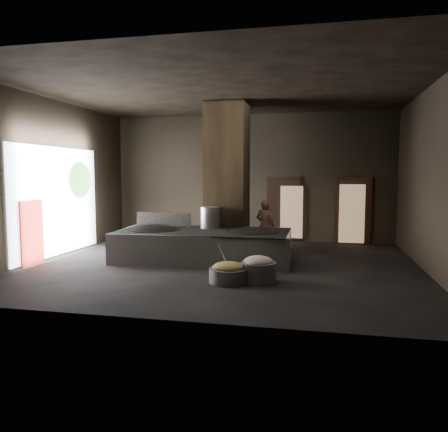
% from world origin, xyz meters
% --- Properties ---
extents(floor, '(10.00, 9.00, 0.10)m').
position_xyz_m(floor, '(0.00, 0.00, -0.05)').
color(floor, black).
rests_on(floor, ground).
extents(ceiling, '(10.00, 9.00, 0.10)m').
position_xyz_m(ceiling, '(0.00, 0.00, 4.55)').
color(ceiling, black).
rests_on(ceiling, back_wall).
extents(back_wall, '(10.00, 0.10, 4.50)m').
position_xyz_m(back_wall, '(0.00, 4.55, 2.25)').
color(back_wall, black).
rests_on(back_wall, ground).
extents(front_wall, '(10.00, 0.10, 4.50)m').
position_xyz_m(front_wall, '(0.00, -4.55, 2.25)').
color(front_wall, black).
rests_on(front_wall, ground).
extents(left_wall, '(0.10, 9.00, 4.50)m').
position_xyz_m(left_wall, '(-5.05, 0.00, 2.25)').
color(left_wall, black).
rests_on(left_wall, ground).
extents(right_wall, '(0.10, 9.00, 4.50)m').
position_xyz_m(right_wall, '(5.05, 0.00, 2.25)').
color(right_wall, black).
rests_on(right_wall, ground).
extents(pillar, '(1.20, 1.20, 4.50)m').
position_xyz_m(pillar, '(-0.30, 1.90, 2.25)').
color(pillar, black).
rests_on(pillar, ground).
extents(hearth_platform, '(4.85, 2.50, 0.83)m').
position_xyz_m(hearth_platform, '(-0.66, 0.49, 0.41)').
color(hearth_platform, '#A2B5A7').
rests_on(hearth_platform, ground).
extents(platform_cap, '(4.64, 2.23, 0.03)m').
position_xyz_m(platform_cap, '(-0.66, 0.49, 0.82)').
color(platform_cap, black).
rests_on(platform_cap, hearth_platform).
extents(wok_left, '(1.50, 1.50, 0.41)m').
position_xyz_m(wok_left, '(-2.11, 0.44, 0.75)').
color(wok_left, black).
rests_on(wok_left, hearth_platform).
extents(wok_left_rim, '(1.53, 1.53, 0.05)m').
position_xyz_m(wok_left_rim, '(-2.11, 0.44, 0.82)').
color(wok_left_rim, black).
rests_on(wok_left_rim, hearth_platform).
extents(wok_right, '(1.39, 1.39, 0.39)m').
position_xyz_m(wok_right, '(0.69, 0.54, 0.75)').
color(wok_right, black).
rests_on(wok_right, hearth_platform).
extents(wok_right_rim, '(1.42, 1.42, 0.05)m').
position_xyz_m(wok_right_rim, '(0.69, 0.54, 0.82)').
color(wok_right_rim, black).
rests_on(wok_right_rim, hearth_platform).
extents(stock_pot, '(0.58, 0.58, 0.62)m').
position_xyz_m(stock_pot, '(-0.61, 1.04, 1.13)').
color(stock_pot, '#AFB1B7').
rests_on(stock_pot, hearth_platform).
extents(splash_guard, '(1.65, 0.14, 0.41)m').
position_xyz_m(splash_guard, '(-2.11, 1.24, 1.03)').
color(splash_guard, black).
rests_on(splash_guard, hearth_platform).
extents(cook, '(0.63, 0.45, 1.59)m').
position_xyz_m(cook, '(0.81, 2.35, 0.79)').
color(cook, brown).
rests_on(cook, ground).
extents(veg_basin, '(1.01, 1.01, 0.32)m').
position_xyz_m(veg_basin, '(0.52, -1.84, 0.16)').
color(veg_basin, slate).
rests_on(veg_basin, ground).
extents(veg_fill, '(0.70, 0.70, 0.22)m').
position_xyz_m(veg_fill, '(0.52, -1.84, 0.35)').
color(veg_fill, olive).
rests_on(veg_fill, veg_basin).
extents(ladle, '(0.22, 0.29, 0.61)m').
position_xyz_m(ladle, '(0.37, -1.69, 0.55)').
color(ladle, '#AFB1B7').
rests_on(ladle, veg_basin).
extents(meat_basin, '(0.94, 0.94, 0.43)m').
position_xyz_m(meat_basin, '(1.15, -1.61, 0.22)').
color(meat_basin, slate).
rests_on(meat_basin, ground).
extents(meat_fill, '(0.65, 0.65, 0.25)m').
position_xyz_m(meat_fill, '(1.15, -1.61, 0.45)').
color(meat_fill, tan).
rests_on(meat_fill, meat_basin).
extents(doorway_near, '(1.18, 0.08, 2.38)m').
position_xyz_m(doorway_near, '(1.20, 4.45, 1.10)').
color(doorway_near, black).
rests_on(doorway_near, ground).
extents(doorway_near_glow, '(0.78, 0.04, 1.84)m').
position_xyz_m(doorway_near_glow, '(1.49, 4.39, 1.05)').
color(doorway_near_glow, '#8C6647').
rests_on(doorway_near_glow, ground).
extents(doorway_far, '(1.18, 0.08, 2.38)m').
position_xyz_m(doorway_far, '(3.60, 4.45, 1.10)').
color(doorway_far, black).
rests_on(doorway_far, ground).
extents(doorway_far_glow, '(0.84, 0.04, 1.98)m').
position_xyz_m(doorway_far_glow, '(3.52, 4.18, 1.05)').
color(doorway_far_glow, '#8C6647').
rests_on(doorway_far_glow, ground).
extents(left_opening, '(0.04, 4.20, 3.10)m').
position_xyz_m(left_opening, '(-4.95, 0.20, 1.60)').
color(left_opening, white).
rests_on(left_opening, ground).
extents(pavilion_sliver, '(0.05, 0.90, 1.70)m').
position_xyz_m(pavilion_sliver, '(-4.88, -1.10, 0.85)').
color(pavilion_sliver, maroon).
rests_on(pavilion_sliver, ground).
extents(tree_silhouette, '(0.28, 1.10, 1.10)m').
position_xyz_m(tree_silhouette, '(-4.85, 1.30, 2.20)').
color(tree_silhouette, '#194714').
rests_on(tree_silhouette, left_opening).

